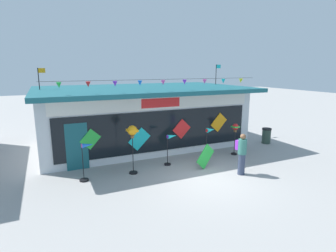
% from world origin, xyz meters
% --- Properties ---
extents(ground_plane, '(80.00, 80.00, 0.00)m').
position_xyz_m(ground_plane, '(0.00, 0.00, 0.00)').
color(ground_plane, '#9E9B99').
extents(kite_shop_building, '(10.96, 6.90, 4.43)m').
position_xyz_m(kite_shop_building, '(-0.61, 5.92, 1.62)').
color(kite_shop_building, silver).
rests_on(kite_shop_building, ground_plane).
extents(wind_spinner_far_left, '(0.61, 0.34, 1.48)m').
position_xyz_m(wind_spinner_far_left, '(-4.24, 1.71, 0.92)').
color(wind_spinner_far_left, black).
rests_on(wind_spinner_far_left, ground_plane).
extents(wind_spinner_left, '(0.40, 0.40, 2.00)m').
position_xyz_m(wind_spinner_left, '(-2.43, 1.64, 1.63)').
color(wind_spinner_left, black).
rests_on(wind_spinner_left, ground_plane).
extents(wind_spinner_center_left, '(0.63, 0.28, 1.38)m').
position_xyz_m(wind_spinner_center_left, '(-0.58, 1.96, 1.00)').
color(wind_spinner_center_left, black).
rests_on(wind_spinner_center_left, ground_plane).
extents(wind_spinner_center_right, '(0.57, 0.28, 1.56)m').
position_xyz_m(wind_spinner_center_right, '(1.25, 1.71, 1.17)').
color(wind_spinner_center_right, black).
rests_on(wind_spinner_center_right, ground_plane).
extents(wind_spinner_right, '(0.31, 0.31, 1.56)m').
position_xyz_m(wind_spinner_right, '(2.88, 1.94, 1.21)').
color(wind_spinner_right, black).
rests_on(wind_spinner_right, ground_plane).
extents(person_near_camera, '(0.34, 0.46, 1.68)m').
position_xyz_m(person_near_camera, '(1.51, -0.24, 0.89)').
color(person_near_camera, '#333D56').
rests_on(person_near_camera, ground_plane).
extents(trash_bin, '(0.52, 0.52, 0.87)m').
position_xyz_m(trash_bin, '(5.85, 2.85, 0.44)').
color(trash_bin, '#2D4238').
rests_on(trash_bin, ground_plane).
extents(display_kite_on_ground, '(1.03, 0.28, 1.03)m').
position_xyz_m(display_kite_on_ground, '(0.57, 0.95, 0.52)').
color(display_kite_on_ground, green).
rests_on(display_kite_on_ground, ground_plane).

